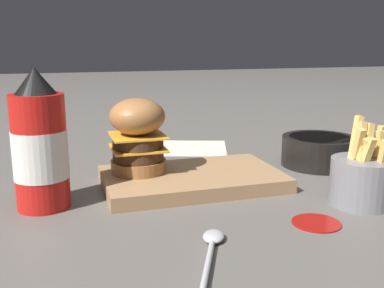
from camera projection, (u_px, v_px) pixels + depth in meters
The scene contains 9 objects.
ground_plane at pixel (216, 192), 0.74m from camera, with size 6.00×6.00×0.00m, color #5B5651.
serving_board at pixel (192, 179), 0.77m from camera, with size 0.30×0.18×0.02m.
burger at pixel (138, 135), 0.76m from camera, with size 0.09×0.09×0.13m.
ketchup_bottle at pixel (40, 147), 0.65m from camera, with size 0.08×0.08×0.21m.
fries_basket at pixel (362, 179), 0.67m from camera, with size 0.09×0.09×0.13m.
side_bowl at pixel (319, 150), 0.89m from camera, with size 0.15×0.15×0.06m.
spoon at pixel (211, 247), 0.53m from camera, with size 0.08×0.15×0.01m.
ketchup_puddle at pixel (316, 222), 0.61m from camera, with size 0.07×0.07×0.00m.
parchment_square at pixel (193, 148), 1.04m from camera, with size 0.19×0.19×0.00m.
Camera 1 is at (-0.24, -0.66, 0.24)m, focal length 42.00 mm.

